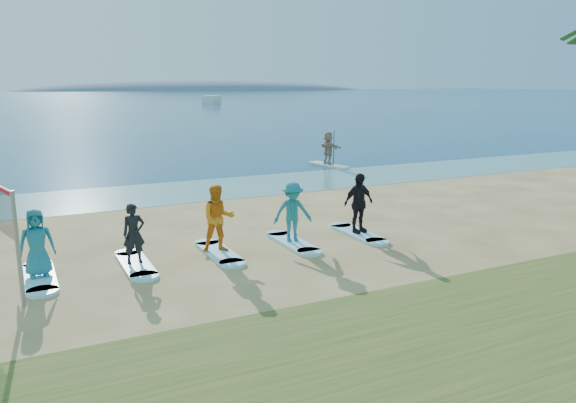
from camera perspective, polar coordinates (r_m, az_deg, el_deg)
name	(u,v)px	position (r m, az deg, el deg)	size (l,w,h in m)	color
ground	(307,256)	(15.45, 1.96, -5.52)	(600.00, 600.00, 0.00)	tan
shallow_water	(194,190)	(24.92, -9.50, 1.12)	(600.00, 600.00, 0.00)	teal
ocean	(36,99)	(173.17, -24.26, 9.47)	(600.00, 600.00, 0.00)	navy
island_ridge	(206,90)	(329.20, -8.33, 11.12)	(220.00, 56.00, 18.00)	slate
paddleboard	(328,165)	(31.82, 4.10, 3.70)	(0.70, 3.00, 0.12)	silver
paddleboarder	(328,148)	(31.70, 4.13, 5.44)	(1.69, 0.54, 1.82)	tan
boat_offshore_b	(211,104)	(125.23, -7.79, 9.81)	(1.90, 5.46, 1.77)	silver
surfboard_0	(40,278)	(14.90, -23.88, -7.08)	(0.70, 2.20, 0.09)	#A4EAFF
student_0	(37,243)	(14.65, -24.17, -3.86)	(0.81, 0.52, 1.65)	teal
surfboard_1	(136,264)	(15.12, -15.22, -6.18)	(0.70, 2.20, 0.09)	#A4EAFF
student_1	(134,234)	(14.88, -15.39, -3.16)	(0.57, 0.37, 1.56)	black
surfboard_2	(219,253)	(15.66, -7.02, -5.19)	(0.70, 2.20, 0.09)	#A4EAFF
student_2	(218,218)	(15.40, -7.11, -1.72)	(0.90, 0.70, 1.86)	orange
surfboard_3	(293,243)	(16.51, 0.47, -4.19)	(0.70, 2.20, 0.09)	#A4EAFF
student_3	(293,212)	(16.28, 0.47, -1.08)	(1.13, 0.65, 1.75)	#1A7080
surfboard_4	(358,233)	(17.61, 7.10, -3.24)	(0.70, 2.20, 0.09)	#A4EAFF
student_4	(359,203)	(17.38, 7.18, -0.15)	(1.09, 0.45, 1.86)	black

